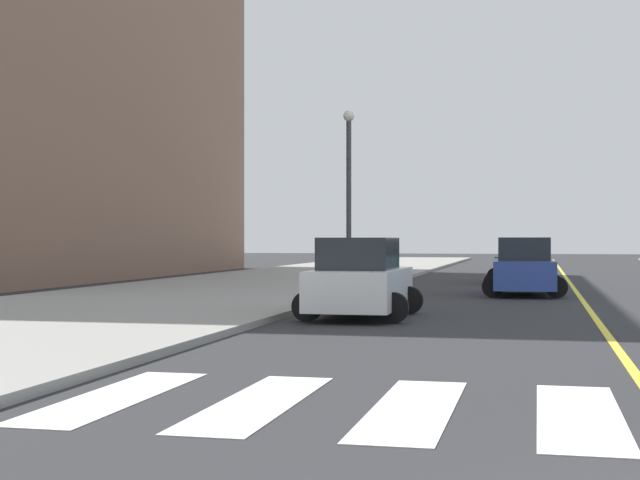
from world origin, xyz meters
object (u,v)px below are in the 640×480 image
Objects in this scene: car_green_third at (521,262)px; street_lamp at (349,180)px; car_white_nearest at (360,280)px; car_blue_second at (523,268)px.

street_lamp is (-6.56, -4.36, 3.30)m from car_green_third.
car_blue_second is (3.68, 9.96, 0.00)m from car_white_nearest.
car_white_nearest is 1.00× the size of car_green_third.
car_white_nearest reaches higher than car_green_third.
car_white_nearest is 0.63× the size of street_lamp.
street_lamp reaches higher than car_blue_second.
car_blue_second is at bearing 69.70° from car_white_nearest.
car_white_nearest is 0.98× the size of car_blue_second.
car_green_third is at bearing 33.58° from street_lamp.
street_lamp is at bearing 102.25° from car_white_nearest.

